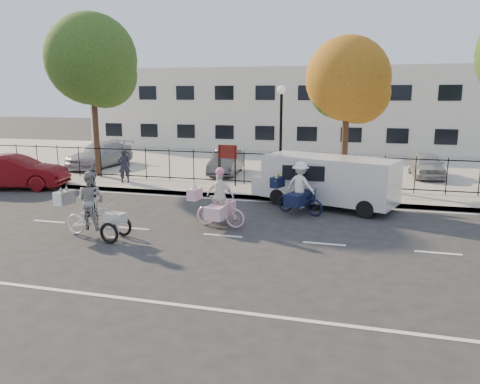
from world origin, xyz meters
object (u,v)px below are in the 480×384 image
(zebra_trike, at_px, (92,212))
(bull_bike, at_px, (299,193))
(unicorn_bike, at_px, (219,205))
(red_sedan, at_px, (14,172))
(lot_car_a, at_px, (100,155))
(pedestrian, at_px, (124,166))
(lot_car_d, at_px, (426,165))
(lot_car_c, at_px, (226,162))
(white_van, at_px, (326,179))
(lamppost, at_px, (281,119))

(zebra_trike, bearing_deg, bull_bike, -45.29)
(unicorn_bike, relative_size, red_sedan, 0.42)
(unicorn_bike, bearing_deg, lot_car_a, 53.61)
(pedestrian, bearing_deg, lot_car_d, 168.61)
(red_sedan, distance_m, lot_car_c, 9.80)
(white_van, xyz_separation_m, red_sedan, (-13.66, -0.16, -0.29))
(red_sedan, bearing_deg, white_van, -104.68)
(white_van, distance_m, red_sedan, 13.66)
(lamppost, bearing_deg, red_sedan, -167.94)
(pedestrian, relative_size, lot_car_c, 0.42)
(bull_bike, xyz_separation_m, lot_car_a, (-12.11, 6.98, 0.08))
(lamppost, xyz_separation_m, lot_car_c, (-3.28, 2.86, -2.37))
(unicorn_bike, distance_m, lot_car_a, 13.59)
(bull_bike, bearing_deg, lot_car_d, -11.45)
(unicorn_bike, bearing_deg, zebra_trike, 127.62)
(unicorn_bike, height_order, white_van, unicorn_bike)
(lot_car_c, bearing_deg, lot_car_a, 171.00)
(lamppost, height_order, zebra_trike, lamppost)
(lot_car_d, bearing_deg, zebra_trike, -133.34)
(pedestrian, bearing_deg, zebra_trike, 79.66)
(lot_car_c, bearing_deg, bull_bike, -59.37)
(unicorn_bike, relative_size, lot_car_c, 0.53)
(bull_bike, bearing_deg, lamppost, 40.68)
(zebra_trike, relative_size, lot_car_a, 0.50)
(zebra_trike, xyz_separation_m, bull_bike, (5.50, 4.28, -0.02))
(red_sedan, bearing_deg, pedestrian, -81.95)
(lamppost, distance_m, red_sedan, 12.00)
(zebra_trike, height_order, red_sedan, zebra_trike)
(unicorn_bike, height_order, bull_bike, unicorn_bike)
(lamppost, bearing_deg, white_van, -46.90)
(lamppost, height_order, white_van, lamppost)
(lamppost, xyz_separation_m, lot_car_a, (-10.78, 3.39, -2.30))
(lot_car_c, xyz_separation_m, lot_car_d, (9.69, 1.75, 0.00))
(lot_car_c, bearing_deg, lamppost, -46.04)
(unicorn_bike, distance_m, lot_car_c, 9.09)
(lot_car_c, bearing_deg, zebra_trike, -99.64)
(bull_bike, bearing_deg, pedestrian, 90.52)
(zebra_trike, height_order, lot_car_c, zebra_trike)
(red_sedan, height_order, lot_car_c, red_sedan)
(red_sedan, xyz_separation_m, lot_car_c, (8.23, 5.32, -0.00))
(zebra_trike, height_order, unicorn_bike, zebra_trike)
(zebra_trike, bearing_deg, white_van, -41.78)
(zebra_trike, bearing_deg, lamppost, -21.07)
(bull_bike, distance_m, lot_car_d, 9.64)
(zebra_trike, xyz_separation_m, lot_car_c, (0.88, 10.73, -0.02))
(lot_car_d, bearing_deg, bull_bike, -124.83)
(lot_car_d, bearing_deg, lot_car_c, -172.85)
(lot_car_a, bearing_deg, lot_car_d, 9.57)
(lamppost, xyz_separation_m, red_sedan, (-11.51, -2.46, -2.36))
(red_sedan, bearing_deg, lot_car_a, -22.45)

